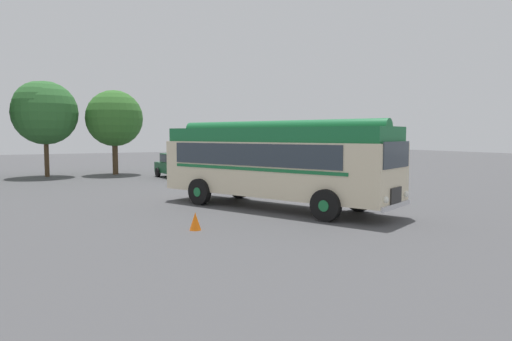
% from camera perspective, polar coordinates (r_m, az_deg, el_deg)
% --- Properties ---
extents(ground_plane, '(120.00, 120.00, 0.00)m').
position_cam_1_polar(ground_plane, '(19.09, 3.64, -4.35)').
color(ground_plane, '#474749').
extents(vintage_bus, '(6.26, 10.23, 3.49)m').
position_cam_1_polar(vintage_bus, '(18.22, 2.29, 1.23)').
color(vintage_bus, beige).
rests_on(vintage_bus, ground).
extents(car_near_left, '(2.12, 4.28, 1.66)m').
position_cam_1_polar(car_near_left, '(31.48, -9.92, 0.62)').
color(car_near_left, '#144C28').
rests_on(car_near_left, ground).
extents(car_mid_left, '(2.29, 4.35, 1.66)m').
position_cam_1_polar(car_mid_left, '(32.31, -4.49, 0.77)').
color(car_mid_left, navy).
rests_on(car_mid_left, ground).
extents(tree_left_of_centre, '(4.40, 4.40, 6.65)m').
position_cam_1_polar(tree_left_of_centre, '(35.02, -25.06, 6.76)').
color(tree_left_of_centre, '#4C3823').
rests_on(tree_left_of_centre, ground).
extents(tree_centre, '(4.11, 4.11, 6.20)m').
position_cam_1_polar(tree_centre, '(35.32, -17.18, 6.24)').
color(tree_centre, '#4C3823').
rests_on(tree_centre, ground).
extents(traffic_cone, '(0.36, 0.36, 0.55)m').
position_cam_1_polar(traffic_cone, '(14.23, -7.60, -6.31)').
color(traffic_cone, orange).
rests_on(traffic_cone, ground).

